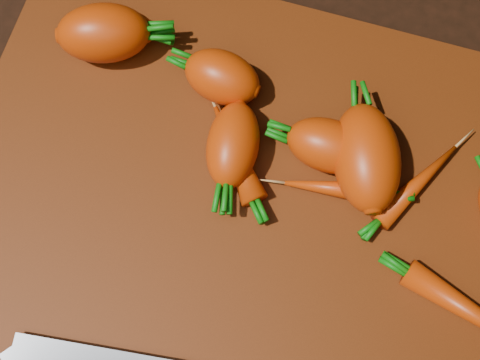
# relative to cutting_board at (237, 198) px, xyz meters

# --- Properties ---
(ground) EXTENTS (2.00, 2.00, 0.01)m
(ground) POSITION_rel_cutting_board_xyz_m (0.00, 0.00, -0.01)
(ground) COLOR black
(cutting_board) EXTENTS (0.50, 0.40, 0.01)m
(cutting_board) POSITION_rel_cutting_board_xyz_m (0.00, 0.00, 0.00)
(cutting_board) COLOR #702A0A
(cutting_board) RESTS_ON ground
(carrot_0) EXTENTS (0.10, 0.08, 0.05)m
(carrot_0) POSITION_rel_cutting_board_xyz_m (-0.16, 0.11, 0.03)
(carrot_0) COLOR #C63C0B
(carrot_0) RESTS_ON cutting_board
(carrot_1) EXTENTS (0.08, 0.06, 0.05)m
(carrot_1) POSITION_rel_cutting_board_xyz_m (-0.04, 0.10, 0.03)
(carrot_1) COLOR #C63C0B
(carrot_1) RESTS_ON cutting_board
(carrot_2) EXTENTS (0.05, 0.08, 0.05)m
(carrot_2) POSITION_rel_cutting_board_xyz_m (-0.01, 0.04, 0.03)
(carrot_2) COLOR #C63C0B
(carrot_2) RESTS_ON cutting_board
(carrot_3) EXTENTS (0.09, 0.11, 0.06)m
(carrot_3) POSITION_rel_cutting_board_xyz_m (0.10, 0.06, 0.03)
(carrot_3) COLOR #C63C0B
(carrot_3) RESTS_ON cutting_board
(carrot_4) EXTENTS (0.08, 0.05, 0.05)m
(carrot_4) POSITION_rel_cutting_board_xyz_m (0.06, 0.06, 0.03)
(carrot_4) COLOR #C63C0B
(carrot_4) RESTS_ON cutting_board
(carrot_5) EXTENTS (0.05, 0.03, 0.03)m
(carrot_5) POSITION_rel_cutting_board_xyz_m (-0.14, 0.12, 0.02)
(carrot_5) COLOR #C63C0B
(carrot_5) RESTS_ON cutting_board
(carrot_7) EXTENTS (0.07, 0.10, 0.02)m
(carrot_7) POSITION_rel_cutting_board_xyz_m (0.15, 0.05, 0.02)
(carrot_7) COLOR #C63C0B
(carrot_7) RESTS_ON cutting_board
(carrot_9) EXTENTS (0.08, 0.09, 0.02)m
(carrot_9) POSITION_rel_cutting_board_xyz_m (-0.01, 0.03, 0.02)
(carrot_9) COLOR #C63C0B
(carrot_9) RESTS_ON cutting_board
(carrot_10) EXTENTS (0.10, 0.04, 0.02)m
(carrot_10) POSITION_rel_cutting_board_xyz_m (0.08, 0.03, 0.02)
(carrot_10) COLOR #C63C0B
(carrot_10) RESTS_ON cutting_board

